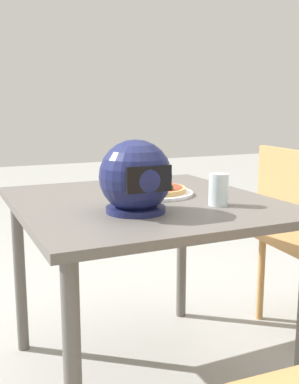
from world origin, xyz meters
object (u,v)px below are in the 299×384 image
pizza (154,188)px  dining_table (144,223)px  motorcycle_helmet (136,178)px  drinking_glass (218,190)px  chair_side (298,231)px

pizza → dining_table: bearing=45.2°
dining_table → pizza: pizza is taller
dining_table → motorcycle_helmet: bearing=58.9°
dining_table → drinking_glass: (-0.20, 0.20, 0.15)m
dining_table → chair_side: bearing=-175.5°
drinking_glass → chair_side: (-0.63, -0.27, -0.29)m
pizza → drinking_glass: bearing=113.9°
dining_table → motorcycle_helmet: motorcycle_helmet is taller
dining_table → pizza: (-0.08, -0.08, 0.12)m
chair_side → drinking_glass: bearing=23.0°
pizza → drinking_glass: 0.31m
pizza → drinking_glass: size_ratio=2.17×
dining_table → drinking_glass: bearing=135.1°
dining_table → drinking_glass: size_ratio=8.83×
drinking_glass → chair_side: 0.74m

